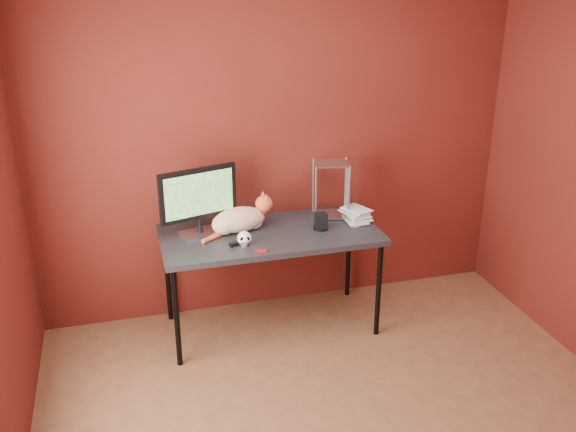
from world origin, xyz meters
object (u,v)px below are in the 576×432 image
object	(u,v)px
desk	(270,239)
book_stack	(349,156)
skull_mug	(244,238)
speaker	(321,222)
cat	(240,219)
monitor	(198,198)

from	to	relation	value
desk	book_stack	distance (m)	0.79
skull_mug	speaker	bearing A→B (deg)	17.25
desk	skull_mug	size ratio (longest dim) A/B	15.58
cat	speaker	size ratio (longest dim) A/B	4.46
cat	monitor	bearing A→B (deg)	167.77
monitor	book_stack	bearing A→B (deg)	-18.81
desk	monitor	xyz separation A→B (m)	(-0.47, 0.09, 0.31)
monitor	skull_mug	size ratio (longest dim) A/B	5.56
book_stack	desk	bearing A→B (deg)	-176.51
skull_mug	book_stack	distance (m)	0.92
desk	speaker	size ratio (longest dim) A/B	12.67
monitor	book_stack	xyz separation A→B (m)	(1.04, -0.05, 0.23)
desk	skull_mug	world-z (taller)	skull_mug
book_stack	cat	bearing A→B (deg)	177.04
monitor	book_stack	size ratio (longest dim) A/B	0.54
speaker	book_stack	distance (m)	0.50
skull_mug	book_stack	xyz separation A→B (m)	(0.79, 0.19, 0.45)
skull_mug	book_stack	world-z (taller)	book_stack
cat	skull_mug	bearing A→B (deg)	-103.28
speaker	book_stack	size ratio (longest dim) A/B	0.12
desk	speaker	world-z (taller)	speaker
monitor	cat	size ratio (longest dim) A/B	1.01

